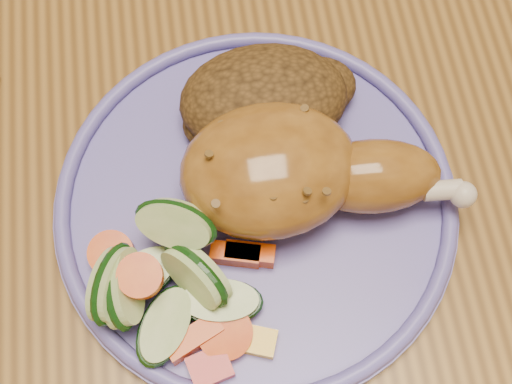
% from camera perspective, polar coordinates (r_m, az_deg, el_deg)
% --- Properties ---
extents(ground, '(4.00, 4.00, 0.00)m').
position_cam_1_polar(ground, '(1.21, 1.29, -9.62)').
color(ground, brown).
rests_on(ground, ground).
extents(dining_table, '(0.90, 1.40, 0.75)m').
position_cam_1_polar(dining_table, '(0.59, 2.64, 6.25)').
color(dining_table, brown).
rests_on(dining_table, ground).
extents(plate, '(0.26, 0.26, 0.01)m').
position_cam_1_polar(plate, '(0.45, 0.00, -1.06)').
color(plate, '#625AB0').
rests_on(plate, dining_table).
extents(plate_rim, '(0.25, 0.25, 0.01)m').
position_cam_1_polar(plate_rim, '(0.44, 0.00, -0.52)').
color(plate_rim, '#625AB0').
rests_on(plate_rim, plate).
extents(chicken_leg, '(0.18, 0.09, 0.06)m').
position_cam_1_polar(chicken_leg, '(0.43, 3.11, 1.66)').
color(chicken_leg, '#98611F').
rests_on(chicken_leg, plate).
extents(rice_pilaf, '(0.12, 0.08, 0.05)m').
position_cam_1_polar(rice_pilaf, '(0.46, 0.89, 7.42)').
color(rice_pilaf, '#4E3413').
rests_on(rice_pilaf, plate).
extents(vegetable_pile, '(0.12, 0.12, 0.06)m').
position_cam_1_polar(vegetable_pile, '(0.42, -7.07, -7.41)').
color(vegetable_pile, '#A50A05').
rests_on(vegetable_pile, plate).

